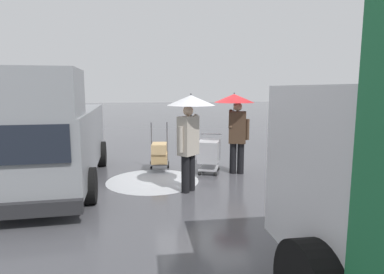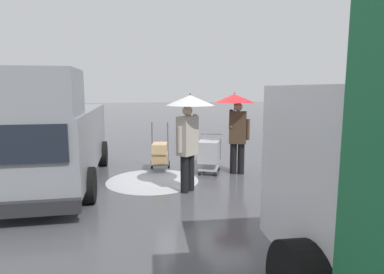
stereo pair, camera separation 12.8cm
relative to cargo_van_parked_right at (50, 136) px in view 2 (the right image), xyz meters
name	(u,v)px [view 2 (the right image)]	position (x,y,z in m)	size (l,w,h in m)	color
ground_plane	(200,167)	(-3.74, -1.22, -1.18)	(90.00, 90.00, 0.00)	#4C4C51
slush_patch_under_van	(153,181)	(-2.31, -0.02, -1.18)	(2.26, 2.26, 0.01)	silver
cargo_van_parked_right	(50,136)	(0.00, 0.00, 0.00)	(2.27, 5.37, 2.60)	gray
shopping_cart_vendor	(209,152)	(-3.86, -0.54, -0.61)	(0.81, 0.96, 1.02)	#B2B2B7
hand_dolly_boxes	(160,154)	(-2.56, -1.02, -0.70)	(0.57, 0.75, 1.32)	#515156
pedestrian_pink_side	(189,120)	(-3.08, 0.89, 0.41)	(1.04, 1.04, 2.15)	black
pedestrian_black_side	(236,114)	(-4.52, -0.37, 0.41)	(1.04, 1.04, 2.15)	black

